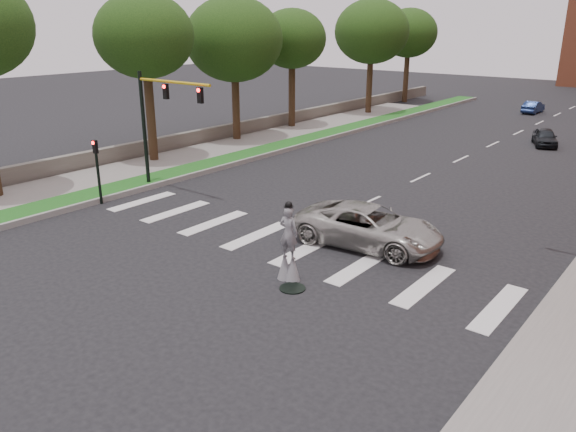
{
  "coord_description": "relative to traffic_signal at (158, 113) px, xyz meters",
  "views": [
    {
      "loc": [
        13.61,
        -15.61,
        8.62
      ],
      "look_at": [
        1.22,
        0.0,
        1.7
      ],
      "focal_mm": 35.0,
      "sensor_mm": 36.0,
      "label": 1
    }
  ],
  "objects": [
    {
      "name": "traffic_signal",
      "position": [
        0.0,
        0.0,
        0.0
      ],
      "size": [
        5.3,
        0.23,
        6.2
      ],
      "color": "black",
      "rests_on": "ground"
    },
    {
      "name": "manhole",
      "position": [
        12.78,
        -5.0,
        -4.13
      ],
      "size": [
        0.9,
        0.9,
        0.04
      ],
      "primitive_type": "cylinder",
      "color": "black",
      "rests_on": "ground"
    },
    {
      "name": "tree_3",
      "position": [
        -6.14,
        19.1,
        3.1
      ],
      "size": [
        5.61,
        5.61,
        9.68
      ],
      "color": "#2F1F13",
      "rests_on": "ground"
    },
    {
      "name": "car_near",
      "position": [
        12.86,
        24.9,
        -3.53
      ],
      "size": [
        2.79,
        3.96,
        1.25
      ],
      "primitive_type": "imported",
      "rotation": [
        0.0,
        0.0,
        0.4
      ],
      "color": "black",
      "rests_on": "ground"
    },
    {
      "name": "tree_2",
      "position": [
        -6.0,
        12.14,
        3.23
      ],
      "size": [
        7.1,
        7.1,
        10.43
      ],
      "color": "#2F1F13",
      "rests_on": "ground"
    },
    {
      "name": "stone_wall",
      "position": [
        -7.22,
        19.0,
        -3.6
      ],
      "size": [
        0.5,
        56.0,
        1.1
      ],
      "primitive_type": "cube",
      "color": "#5C574E",
      "rests_on": "ground"
    },
    {
      "name": "tree_5",
      "position": [
        -6.24,
        39.93,
        3.25
      ],
      "size": [
        6.15,
        6.15,
        10.06
      ],
      "color": "#2F1F13",
      "rests_on": "ground"
    },
    {
      "name": "tree_4",
      "position": [
        -4.93,
        29.74,
        3.55
      ],
      "size": [
        7.0,
        7.0,
        10.71
      ],
      "color": "#2F1F13",
      "rests_on": "ground"
    },
    {
      "name": "stilt_performer",
      "position": [
        12.22,
        -4.5,
        -2.97
      ],
      "size": [
        0.84,
        0.57,
        2.9
      ],
      "rotation": [
        0.0,
        0.0,
        3.3
      ],
      "color": "#2F1F13",
      "rests_on": "ground"
    },
    {
      "name": "tree_1",
      "position": [
        -5.48,
        3.81,
        3.62
      ],
      "size": [
        6.0,
        6.0,
        10.37
      ],
      "color": "#2F1F13",
      "rests_on": "ground"
    },
    {
      "name": "sidewalk_left",
      "position": [
        -4.72,
        7.0,
        -4.06
      ],
      "size": [
        4.0,
        60.0,
        0.18
      ],
      "primitive_type": "cube",
      "color": "slate",
      "rests_on": "ground"
    },
    {
      "name": "median_curb",
      "position": [
        -0.67,
        17.0,
        -4.01
      ],
      "size": [
        0.2,
        60.0,
        0.28
      ],
      "primitive_type": "cube",
      "color": "gray",
      "rests_on": "ground"
    },
    {
      "name": "suv_crossing",
      "position": [
        12.78,
        0.0,
        -3.32
      ],
      "size": [
        6.23,
        3.37,
        1.66
      ],
      "primitive_type": "imported",
      "rotation": [
        0.0,
        0.0,
        1.68
      ],
      "color": "#ABA9A2",
      "rests_on": "ground"
    },
    {
      "name": "ground_plane",
      "position": [
        9.78,
        -3.0,
        -4.15
      ],
      "size": [
        160.0,
        160.0,
        0.0
      ],
      "primitive_type": "plane",
      "color": "black",
      "rests_on": "ground"
    },
    {
      "name": "grass_median",
      "position": [
        -1.72,
        17.0,
        -4.03
      ],
      "size": [
        2.0,
        60.0,
        0.25
      ],
      "primitive_type": "cube",
      "color": "#175318",
      "rests_on": "ground"
    },
    {
      "name": "car_mid",
      "position": [
        7.58,
        40.48,
        -3.56
      ],
      "size": [
        1.32,
        3.62,
        1.18
      ],
      "primitive_type": "imported",
      "rotation": [
        0.0,
        0.0,
        3.12
      ],
      "color": "navy",
      "rests_on": "ground"
    },
    {
      "name": "secondary_signal",
      "position": [
        -0.52,
        -3.5,
        -2.2
      ],
      "size": [
        0.25,
        0.21,
        3.23
      ],
      "color": "black",
      "rests_on": "ground"
    }
  ]
}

